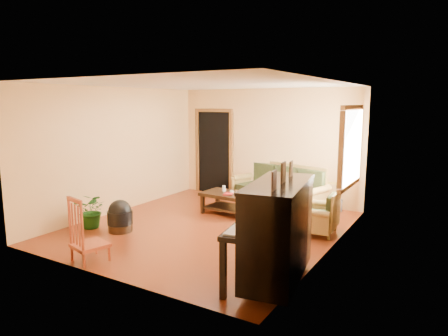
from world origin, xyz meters
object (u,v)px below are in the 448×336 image
Objects in this scene: sofa at (278,186)px; footstool at (120,220)px; coffee_table at (231,204)px; red_chair at (89,229)px; ceramic_crock at (338,205)px; piano at (278,234)px; armchair at (318,212)px; potted_plant at (92,210)px.

footstool is (-1.74, -3.02, -0.25)m from sofa.
sofa is 4.84× the size of footstool.
sofa is at bearing 61.44° from coffee_table.
coffee_table reaches higher than footstool.
red_chair is 5.13m from ceramic_crock.
coffee_table is (-0.57, -1.06, -0.24)m from sofa.
armchair is at bearing 85.16° from piano.
potted_plant is at bearing -110.61° from sofa.
sofa is 1.46× the size of piano.
coffee_table is 0.82× the size of piano.
coffee_table is 3.23m from red_chair.
footstool is 0.61m from potted_plant.
coffee_table is 1.87× the size of potted_plant.
footstool is at bearing 10.70° from potted_plant.
red_chair is (-2.63, -0.72, -0.18)m from piano.
red_chair reaches higher than ceramic_crock.
ceramic_crock is at bearing 84.27° from piano.
ceramic_crock is 4.96m from potted_plant.
sofa is 3.91m from potted_plant.
armchair is 4.08m from potted_plant.
piano is 3.86m from potted_plant.
ceramic_crock is at bearing 44.02° from potted_plant.
potted_plant is at bearing -130.24° from coffee_table.
piano is 2.27× the size of potted_plant.
red_chair reaches higher than potted_plant.
coffee_table is 2.72m from potted_plant.
armchair is 1.65m from ceramic_crock.
coffee_table is at bearing -142.85° from ceramic_crock.
potted_plant reaches higher than ceramic_crock.
armchair reaches higher than coffee_table.
potted_plant reaches higher than coffee_table.
piano is 5.96× the size of ceramic_crock.
piano reaches higher than red_chair.
footstool is at bearing -154.28° from armchair.
coffee_table is 1.59× the size of armchair.
armchair is at bearing -28.85° from sofa.
potted_plant is (-1.20, 1.09, -0.15)m from red_chair.
armchair is at bearing 29.28° from footstool.
coffee_table is 2.73× the size of footstool.
piano reaches higher than footstool.
ceramic_crock is at bearing 30.35° from sofa.
potted_plant is at bearing -156.97° from armchair.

